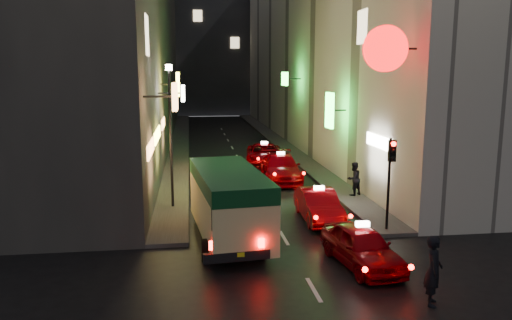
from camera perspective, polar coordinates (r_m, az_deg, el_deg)
name	(u,v)px	position (r m, az deg, el deg)	size (l,w,h in m)	color
building_left	(131,35)	(43.22, -14.13, 13.64)	(7.40, 52.00, 18.00)	#3C3A37
building_right	(321,37)	(44.45, 7.46, 13.75)	(8.04, 52.00, 18.00)	#AFA9A1
building_far	(211,38)	(75.12, -5.15, 13.77)	(30.00, 10.00, 22.00)	#35353A
sidewalk_left	(180,143)	(43.30, -8.69, 1.98)	(1.50, 52.00, 0.15)	#4A4745
sidewalk_right	(277,141)	(43.96, 2.46, 2.20)	(1.50, 52.00, 0.15)	#4A4745
minibus	(229,197)	(17.96, -3.13, -4.21)	(2.74, 6.26, 2.61)	beige
taxi_near	(362,243)	(16.27, 12.00, -9.26)	(2.56, 4.91, 1.66)	#830007
taxi_second	(319,203)	(20.78, 7.17, -4.85)	(1.99, 4.74, 1.67)	#830007
taxi_third	(281,165)	(28.14, 2.84, -0.62)	(2.58, 5.56, 1.90)	#830007
taxi_far	(264,153)	(32.78, 0.95, 0.83)	(2.73, 5.35, 1.80)	#830007
pedestrian_crossing	(434,266)	(14.10, 19.65, -11.31)	(0.70, 0.45, 2.14)	black
pedestrian_sidewalk	(354,177)	(24.57, 11.12, -1.87)	(0.69, 0.43, 1.85)	black
traffic_light	(391,164)	(19.15, 15.16, -0.47)	(0.26, 0.43, 3.50)	black
lamp_post	(171,126)	(22.02, -9.74, 3.80)	(0.28, 0.28, 6.22)	black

